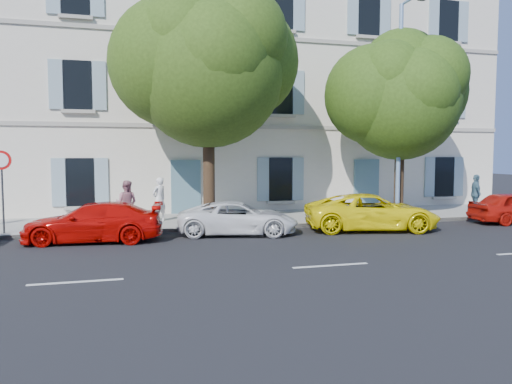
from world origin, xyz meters
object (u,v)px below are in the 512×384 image
object	(u,v)px
car_red_coupe	(93,222)
tree_right	(401,102)
tree_left	(208,72)
pedestrian_c	(476,194)
car_white_coupe	(238,218)
car_yellow_supercar	(372,212)
road_sign	(2,174)
street_lamp	(402,97)
pedestrian_b	(126,203)
pedestrian_a	(159,199)

from	to	relation	value
car_red_coupe	tree_right	distance (m)	12.97
tree_left	pedestrian_c	world-z (taller)	tree_left
car_white_coupe	car_yellow_supercar	bearing A→B (deg)	-81.06
road_sign	street_lamp	bearing A→B (deg)	-1.15
street_lamp	pedestrian_b	xyz separation A→B (m)	(-10.65, 0.93, -4.03)
tree_right	pedestrian_b	size ratio (longest dim) A/B	4.46
car_white_coupe	car_yellow_supercar	xyz separation A→B (m)	(4.90, -0.36, 0.10)
car_yellow_supercar	street_lamp	distance (m)	5.04
street_lamp	pedestrian_b	distance (m)	11.42
tree_right	pedestrian_c	size ratio (longest dim) A/B	4.31
road_sign	pedestrian_a	xyz separation A→B (m)	(5.22, 1.64, -1.11)
car_yellow_supercar	tree_right	world-z (taller)	tree_right
car_red_coupe	car_white_coupe	world-z (taller)	car_red_coupe
car_white_coupe	pedestrian_b	bearing A→B (deg)	73.64
car_white_coupe	tree_left	distance (m)	5.70
car_yellow_supercar	tree_right	bearing A→B (deg)	-35.40
car_red_coupe	road_sign	bearing A→B (deg)	-111.60
car_white_coupe	tree_left	world-z (taller)	tree_left
car_red_coupe	car_yellow_supercar	xyz separation A→B (m)	(9.64, -0.19, 0.04)
pedestrian_b	street_lamp	bearing A→B (deg)	-163.72
car_yellow_supercar	pedestrian_a	world-z (taller)	pedestrian_a
tree_left	road_sign	world-z (taller)	tree_left
road_sign	pedestrian_b	size ratio (longest dim) A/B	1.64
street_lamp	pedestrian_b	size ratio (longest dim) A/B	5.15
pedestrian_a	car_red_coupe	bearing A→B (deg)	16.34
road_sign	tree_right	bearing A→B (deg)	1.46
car_white_coupe	street_lamp	world-z (taller)	street_lamp
pedestrian_b	pedestrian_c	world-z (taller)	pedestrian_c
car_red_coupe	tree_right	world-z (taller)	tree_right
tree_left	car_red_coupe	bearing A→B (deg)	-151.07
car_yellow_supercar	pedestrian_c	bearing A→B (deg)	-57.26
car_white_coupe	tree_right	world-z (taller)	tree_right
car_red_coupe	pedestrian_a	bearing A→B (deg)	151.92
car_white_coupe	pedestrian_c	distance (m)	11.45
pedestrian_c	car_white_coupe	bearing A→B (deg)	120.35
road_sign	pedestrian_b	distance (m)	4.17
tree_right	street_lamp	world-z (taller)	street_lamp
pedestrian_a	street_lamp	bearing A→B (deg)	130.16
car_white_coupe	street_lamp	bearing A→B (deg)	-67.50
tree_right	pedestrian_b	world-z (taller)	tree_right
car_red_coupe	pedestrian_a	xyz separation A→B (m)	(2.32, 3.25, 0.38)
pedestrian_a	car_white_coupe	bearing A→B (deg)	89.93
tree_right	pedestrian_b	bearing A→B (deg)	178.69
car_yellow_supercar	road_sign	distance (m)	12.75
tree_right	pedestrian_a	bearing A→B (deg)	172.63
car_white_coupe	tree_left	bearing A→B (deg)	29.76
car_red_coupe	pedestrian_c	xyz separation A→B (m)	(16.01, 2.13, 0.38)
street_lamp	pedestrian_a	world-z (taller)	street_lamp
car_white_coupe	car_yellow_supercar	world-z (taller)	car_yellow_supercar
car_red_coupe	street_lamp	world-z (taller)	street_lamp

